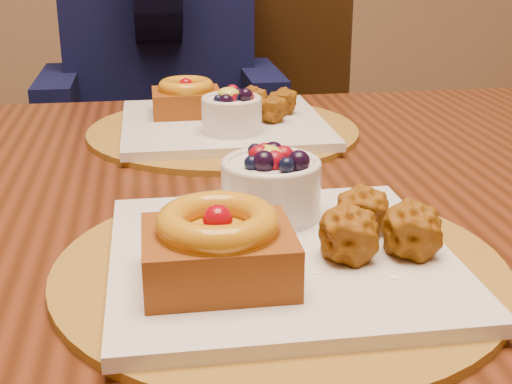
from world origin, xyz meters
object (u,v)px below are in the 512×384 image
place_setting_far (222,120)px  diner (157,24)px  chair_far (245,168)px  place_setting_near (276,241)px  dining_table (245,247)px

place_setting_far → diner: 0.60m
place_setting_far → diner: size_ratio=0.48×
chair_far → place_setting_near: bearing=-74.3°
dining_table → place_setting_near: (-0.00, -0.21, 0.10)m
dining_table → chair_far: (0.11, 0.81, -0.17)m
place_setting_far → chair_far: size_ratio=0.42×
chair_far → dining_table: bearing=-75.8°
place_setting_near → place_setting_far: 0.43m
dining_table → place_setting_near: 0.24m
place_setting_near → chair_far: size_ratio=0.42×
place_setting_near → place_setting_far: bearing=89.9°
dining_table → diner: (-0.08, 0.81, 0.16)m
dining_table → place_setting_far: size_ratio=4.21×
dining_table → diner: 0.82m
place_setting_near → diner: 1.02m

